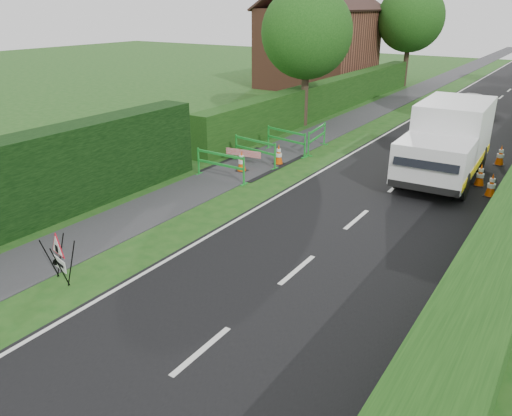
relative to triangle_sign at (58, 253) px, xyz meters
The scene contains 20 objects.
ground 2.14m from the triangle_sign, 35.90° to the right, with size 120.00×120.00×0.00m, color #194914.
road_surface 34.07m from the triangle_sign, 83.02° to the left, with size 6.00×90.00×0.02m, color black.
footpath 33.85m from the triangle_sign, 92.30° to the left, with size 2.00×90.00×0.02m, color #2D2D30.
hedge_west_far 21.09m from the triangle_sign, 99.17° to the left, with size 1.00×24.00×1.80m, color #14380F.
house_west 30.08m from the triangle_sign, 106.18° to the left, with size 7.50×7.40×7.88m.
tree_nw 17.49m from the triangle_sign, 99.99° to the left, with size 4.40×4.40×6.70m.
tree_fw 33.20m from the triangle_sign, 95.16° to the left, with size 4.80×4.80×7.24m.
triangle_sign is the anchor object (origin of this frame).
works_van 13.19m from the triangle_sign, 66.81° to the left, with size 2.47×5.79×2.60m.
traffic_cone_0 12.98m from the triangle_sign, 57.51° to the left, with size 0.38×0.38×0.79m.
traffic_cone_1 13.49m from the triangle_sign, 61.36° to the left, with size 0.38×0.38×0.79m.
traffic_cone_2 16.22m from the triangle_sign, 65.87° to the left, with size 0.38×0.38×0.79m.
traffic_cone_3 8.81m from the triangle_sign, 97.82° to the left, with size 0.38×0.38×0.79m.
traffic_cone_4 10.24m from the triangle_sign, 92.86° to the left, with size 0.38×0.38×0.79m.
ped_barrier_0 7.66m from the triangle_sign, 99.64° to the left, with size 2.06×0.38×1.00m.
ped_barrier_1 9.86m from the triangle_sign, 97.56° to the left, with size 2.09×0.65×1.00m.
ped_barrier_2 11.82m from the triangle_sign, 95.26° to the left, with size 2.09×0.74×1.00m.
ped_barrier_3 12.87m from the triangle_sign, 90.98° to the left, with size 0.61×2.09×1.00m.
redwhite_plank 9.65m from the triangle_sign, 99.88° to the left, with size 1.50×0.04×0.25m, color red.
hatchback_car 23.96m from the triangle_sign, 81.80° to the left, with size 1.50×3.73×1.27m, color silver.
Camera 1 is at (7.29, -4.52, 5.71)m, focal length 35.00 mm.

